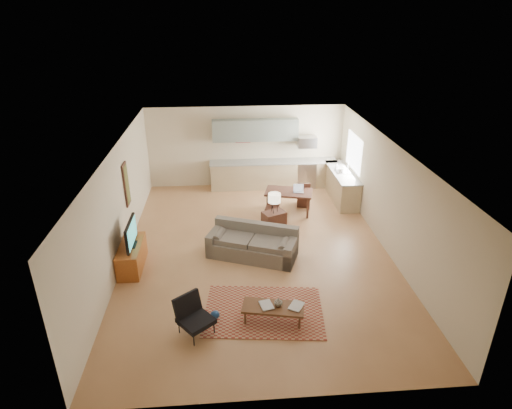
{
  "coord_description": "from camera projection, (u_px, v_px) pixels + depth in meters",
  "views": [
    {
      "loc": [
        -0.77,
        -9.26,
        5.59
      ],
      "look_at": [
        0.0,
        0.3,
        1.15
      ],
      "focal_mm": 30.0,
      "sensor_mm": 36.0,
      "label": 1
    }
  ],
  "objects": [
    {
      "name": "sofa",
      "position": [
        252.0,
        242.0,
        10.39
      ],
      "size": [
        2.42,
        1.71,
        0.77
      ],
      "primitive_type": null,
      "rotation": [
        0.0,
        0.0,
        -0.37
      ],
      "color": "#645B50",
      "rests_on": "floor"
    },
    {
      "name": "kitchen_counter_back",
      "position": [
        273.0,
        174.0,
        14.44
      ],
      "size": [
        4.26,
        0.64,
        0.92
      ],
      "primitive_type": null,
      "color": "tan",
      "rests_on": "ground"
    },
    {
      "name": "console_table",
      "position": [
        274.0,
        224.0,
        11.4
      ],
      "size": [
        0.69,
        0.59,
        0.68
      ],
      "primitive_type": null,
      "rotation": [
        0.0,
        0.0,
        0.42
      ],
      "color": "#3D2118",
      "rests_on": "floor"
    },
    {
      "name": "tv",
      "position": [
        131.0,
        234.0,
        9.74
      ],
      "size": [
        0.1,
        1.0,
        0.6
      ],
      "primitive_type": null,
      "color": "black",
      "rests_on": "tv_credenza"
    },
    {
      "name": "dining_table",
      "position": [
        288.0,
        202.0,
        12.66
      ],
      "size": [
        1.51,
        1.09,
        0.69
      ],
      "primitive_type": null,
      "rotation": [
        0.0,
        0.0,
        -0.25
      ],
      "color": "#3D2118",
      "rests_on": "floor"
    },
    {
      "name": "window_right",
      "position": [
        354.0,
        152.0,
        13.08
      ],
      "size": [
        0.02,
        1.4,
        1.05
      ],
      "primitive_type": "cube",
      "color": "white",
      "rests_on": "room"
    },
    {
      "name": "kitchen_range",
      "position": [
        305.0,
        173.0,
        14.52
      ],
      "size": [
        0.62,
        0.62,
        0.9
      ],
      "primitive_type": "cube",
      "color": "#A5A8AD",
      "rests_on": "ground"
    },
    {
      "name": "coffee_table",
      "position": [
        273.0,
        314.0,
        8.29
      ],
      "size": [
        1.26,
        0.71,
        0.36
      ],
      "primitive_type": null,
      "rotation": [
        0.0,
        0.0,
        -0.21
      ],
      "color": "#4B2913",
      "rests_on": "floor"
    },
    {
      "name": "table_lamp",
      "position": [
        274.0,
        203.0,
        11.15
      ],
      "size": [
        0.46,
        0.46,
        0.54
      ],
      "primitive_type": null,
      "rotation": [
        0.0,
        0.0,
        0.59
      ],
      "color": "beige",
      "rests_on": "console_table"
    },
    {
      "name": "book_a",
      "position": [
        261.0,
        306.0,
        8.2
      ],
      "size": [
        0.37,
        0.41,
        0.03
      ],
      "primitive_type": "imported",
      "rotation": [
        0.0,
        0.0,
        0.23
      ],
      "color": "maroon",
      "rests_on": "coffee_table"
    },
    {
      "name": "dining_chair_far",
      "position": [
        304.0,
        193.0,
        13.1
      ],
      "size": [
        0.45,
        0.47,
        0.8
      ],
      "primitive_type": null,
      "rotation": [
        0.0,
        0.0,
        2.94
      ],
      "color": "#3D2118",
      "rests_on": "floor"
    },
    {
      "name": "vase",
      "position": [
        278.0,
        302.0,
        8.22
      ],
      "size": [
        0.2,
        0.2,
        0.17
      ],
      "primitive_type": "imported",
      "rotation": [
        0.0,
        0.0,
        0.1
      ],
      "color": "black",
      "rests_on": "coffee_table"
    },
    {
      "name": "tv_credenza",
      "position": [
        132.0,
        256.0,
        9.99
      ],
      "size": [
        0.5,
        1.3,
        0.6
      ],
      "primitive_type": null,
      "color": "#924719",
      "rests_on": "floor"
    },
    {
      "name": "room",
      "position": [
        257.0,
        202.0,
        10.22
      ],
      "size": [
        9.0,
        9.0,
        9.0
      ],
      "color": "#A97349",
      "rests_on": "ground"
    },
    {
      "name": "kitchen_microwave",
      "position": [
        307.0,
        142.0,
        14.08
      ],
      "size": [
        0.62,
        0.4,
        0.35
      ],
      "primitive_type": "cube",
      "color": "#A5A8AD",
      "rests_on": "room"
    },
    {
      "name": "triptych",
      "position": [
        243.0,
        135.0,
        14.08
      ],
      "size": [
        1.7,
        0.04,
        0.5
      ],
      "primitive_type": null,
      "color": "beige",
      "rests_on": "room"
    },
    {
      "name": "soap_bottle",
      "position": [
        337.0,
        166.0,
        13.56
      ],
      "size": [
        0.09,
        0.09,
        0.19
      ],
      "primitive_type": "imported",
      "rotation": [
        0.0,
        0.0,
        -0.01
      ],
      "color": "beige",
      "rests_on": "kitchen_counter_right"
    },
    {
      "name": "armchair",
      "position": [
        196.0,
        317.0,
        7.9
      ],
      "size": [
        0.92,
        0.92,
        0.74
      ],
      "primitive_type": null,
      "rotation": [
        0.0,
        0.0,
        0.68
      ],
      "color": "black",
      "rests_on": "floor"
    },
    {
      "name": "dining_chair_near",
      "position": [
        272.0,
        208.0,
        12.17
      ],
      "size": [
        0.47,
        0.48,
        0.79
      ],
      "primitive_type": null,
      "rotation": [
        0.0,
        0.0,
        -0.26
      ],
      "color": "#3D2118",
      "rests_on": "floor"
    },
    {
      "name": "kitchen_counter_right",
      "position": [
        341.0,
        185.0,
        13.52
      ],
      "size": [
        0.64,
        2.26,
        0.92
      ],
      "primitive_type": null,
      "color": "tan",
      "rests_on": "ground"
    },
    {
      "name": "wall_art_left",
      "position": [
        127.0,
        184.0,
        10.71
      ],
      "size": [
        0.06,
        0.42,
        1.1
      ],
      "primitive_type": null,
      "color": "olive",
      "rests_on": "room"
    },
    {
      "name": "book_b",
      "position": [
        291.0,
        304.0,
        8.26
      ],
      "size": [
        0.52,
        0.53,
        0.02
      ],
      "primitive_type": "imported",
      "rotation": [
        0.0,
        0.0,
        -0.55
      ],
      "color": "navy",
      "rests_on": "coffee_table"
    },
    {
      "name": "laptop",
      "position": [
        299.0,
        189.0,
        12.4
      ],
      "size": [
        0.31,
        0.25,
        0.22
      ],
      "primitive_type": null,
      "rotation": [
        0.0,
        0.0,
        -0.11
      ],
      "color": "#A5A8AD",
      "rests_on": "dining_table"
    },
    {
      "name": "rug",
      "position": [
        264.0,
        311.0,
        8.63
      ],
      "size": [
        2.53,
        1.88,
        0.02
      ],
      "primitive_type": "cube",
      "rotation": [
        0.0,
        0.0,
        -0.11
      ],
      "color": "maroon",
      "rests_on": "floor"
    },
    {
      "name": "upper_cabinets",
      "position": [
        255.0,
        130.0,
        13.9
      ],
      "size": [
        2.8,
        0.34,
        0.7
      ],
      "primitive_type": "cube",
      "color": "gray",
      "rests_on": "room"
    }
  ]
}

